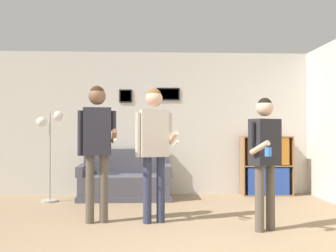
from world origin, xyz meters
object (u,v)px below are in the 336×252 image
object	(u,v)px
couch	(126,182)
drinking_cup	(262,133)
person_player_foreground_left	(97,137)
person_player_foreground_center	(154,139)
bookshelf	(267,166)
floor_lamp	(50,137)
person_watcher_holding_cup	(265,150)

from	to	relation	value
couch	drinking_cup	bearing A→B (deg)	4.50
person_player_foreground_left	person_player_foreground_center	world-z (taller)	person_player_foreground_left
bookshelf	floor_lamp	bearing A→B (deg)	-173.19
person_player_foreground_center	person_watcher_holding_cup	bearing A→B (deg)	-18.37
person_watcher_holding_cup	bookshelf	bearing A→B (deg)	72.38
floor_lamp	couch	bearing A→B (deg)	11.81
couch	floor_lamp	xyz separation A→B (m)	(-1.27, -0.27, 0.82)
couch	drinking_cup	world-z (taller)	drinking_cup
person_player_foreground_left	floor_lamp	bearing A→B (deg)	124.05
person_player_foreground_left	person_player_foreground_center	distance (m)	0.75
couch	floor_lamp	world-z (taller)	floor_lamp
person_player_foreground_center	person_watcher_holding_cup	world-z (taller)	person_player_foreground_center
couch	person_player_foreground_center	xyz separation A→B (m)	(0.50, -1.80, 0.81)
bookshelf	person_player_foreground_left	xyz separation A→B (m)	(-2.86, -1.97, 0.57)
couch	person_player_foreground_left	size ratio (longest dim) A/B	0.90
person_player_foreground_left	person_watcher_holding_cup	bearing A→B (deg)	-12.91
person_player_foreground_left	bookshelf	bearing A→B (deg)	34.52
couch	person_watcher_holding_cup	distance (m)	2.98
person_player_foreground_center	person_watcher_holding_cup	distance (m)	1.41
bookshelf	couch	bearing A→B (deg)	-175.66
person_player_foreground_center	drinking_cup	xyz separation A→B (m)	(2.03, 2.00, 0.07)
bookshelf	drinking_cup	size ratio (longest dim) A/B	9.77
bookshelf	floor_lamp	distance (m)	3.95
person_watcher_holding_cup	drinking_cup	world-z (taller)	person_watcher_holding_cup
couch	bookshelf	bearing A→B (deg)	4.34
bookshelf	person_watcher_holding_cup	distance (m)	2.60
person_watcher_holding_cup	person_player_foreground_center	bearing A→B (deg)	161.63
person_player_foreground_left	drinking_cup	xyz separation A→B (m)	(2.78, 1.97, 0.04)
floor_lamp	drinking_cup	distance (m)	3.83
couch	person_watcher_holding_cup	xyz separation A→B (m)	(1.83, -2.25, 0.69)
person_player_foreground_left	person_player_foreground_center	bearing A→B (deg)	-2.60
couch	person_watcher_holding_cup	bearing A→B (deg)	-50.79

